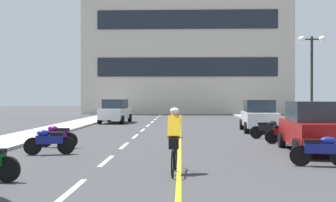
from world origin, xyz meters
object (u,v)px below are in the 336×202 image
parked_car_far (115,111)px  motorcycle_6 (286,133)px  parked_car_near (313,127)px  street_lamp_mid (312,62)px  motorcycle_7 (268,129)px  parked_car_mid (259,116)px  motorcycle_3 (321,150)px  motorcycle_5 (57,136)px  cyclist_rider (174,139)px  motorcycle_4 (49,141)px

parked_car_far → motorcycle_6: parked_car_far is taller
parked_car_near → street_lamp_mid: bearing=72.9°
motorcycle_6 → motorcycle_7: 2.20m
street_lamp_mid → parked_car_mid: 4.15m
street_lamp_mid → motorcycle_3: bearing=-106.2°
motorcycle_5 → motorcycle_7: 9.71m
parked_car_far → motorcycle_3: 21.74m
cyclist_rider → motorcycle_6: bearing=56.1°
parked_car_mid → motorcycle_3: size_ratio=2.52×
motorcycle_4 → motorcycle_7: bearing=33.5°
motorcycle_6 → parked_car_near: bearing=-83.8°
parked_car_near → motorcycle_4: parked_car_near is taller
motorcycle_7 → motorcycle_4: bearing=-146.5°
street_lamp_mid → parked_car_far: 15.41m
motorcycle_5 → motorcycle_7: (8.95, 3.77, 0.00)m
parked_car_near → parked_car_far: bearing=120.2°
parked_car_mid → cyclist_rider: 13.93m
motorcycle_5 → cyclist_rider: cyclist_rider is taller
parked_car_far → motorcycle_5: bearing=-89.1°
motorcycle_3 → motorcycle_6: 5.70m
motorcycle_5 → motorcycle_6: 9.35m
street_lamp_mid → motorcycle_6: size_ratio=3.04×
motorcycle_3 → motorcycle_7: bearing=88.7°
parked_car_near → motorcycle_3: parked_car_near is taller
motorcycle_3 → motorcycle_4: 8.73m
motorcycle_6 → motorcycle_5: bearing=-170.2°
motorcycle_7 → motorcycle_3: bearing=-91.3°
parked_car_far → motorcycle_6: (9.46, -14.10, -0.44)m
motorcycle_5 → motorcycle_6: bearing=9.8°
parked_car_mid → motorcycle_4: (-8.97, -9.85, -0.44)m
parked_car_near → motorcycle_3: (-0.73, -3.00, -0.44)m
parked_car_near → motorcycle_4: 9.24m
parked_car_far → motorcycle_5: parked_car_far is taller
street_lamp_mid → parked_car_far: bearing=143.4°
motorcycle_5 → motorcycle_6: size_ratio=0.98×
motorcycle_5 → cyclist_rider: size_ratio=0.95×
parked_car_near → cyclist_rider: size_ratio=2.43×
parked_car_mid → parked_car_far: size_ratio=0.99×
motorcycle_3 → motorcycle_5: (-8.78, 4.09, 0.00)m
motorcycle_5 → motorcycle_6: same height
parked_car_mid → motorcycle_4: parked_car_mid is taller
motorcycle_4 → cyclist_rider: size_ratio=0.95×
parked_car_far → cyclist_rider: (4.88, -20.92, -0.03)m
parked_car_near → parked_car_far: 19.41m
street_lamp_mid → parked_car_near: size_ratio=1.20×
parked_car_near → motorcycle_7: (-0.56, 4.86, -0.44)m
parked_car_far → motorcycle_7: (9.19, -11.92, -0.44)m
parked_car_far → motorcycle_6: size_ratio=2.54×
street_lamp_mid → motorcycle_7: size_ratio=3.04×
motorcycle_5 → cyclist_rider: bearing=-48.4°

